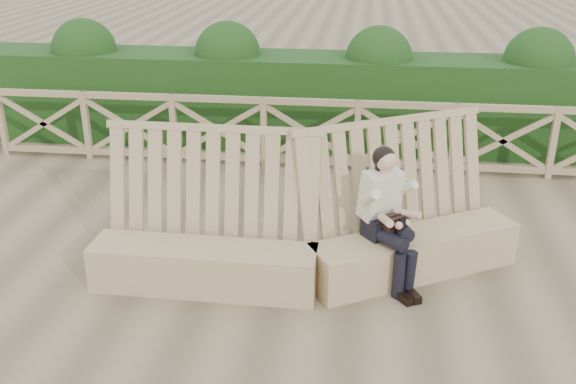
# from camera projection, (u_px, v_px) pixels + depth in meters

# --- Properties ---
(ground) EXTENTS (60.00, 60.00, 0.00)m
(ground) POSITION_uv_depth(u_px,v_px,m) (279.00, 284.00, 6.81)
(ground) COLOR brown
(ground) RESTS_ON ground
(bench) EXTENTS (4.50, 1.85, 1.62)m
(bench) POSITION_uv_depth(u_px,v_px,m) (310.00, 243.00, 6.81)
(bench) COLOR #947954
(bench) RESTS_ON ground
(woman) EXTENTS (0.73, 0.89, 1.47)m
(woman) POSITION_uv_depth(u_px,v_px,m) (387.00, 212.00, 6.61)
(woman) COLOR black
(woman) RESTS_ON ground
(guardrail) EXTENTS (10.10, 0.09, 1.10)m
(guardrail) POSITION_uv_depth(u_px,v_px,m) (310.00, 134.00, 9.79)
(guardrail) COLOR #866C4E
(guardrail) RESTS_ON ground
(hedge) EXTENTS (12.00, 1.20, 1.50)m
(hedge) POSITION_uv_depth(u_px,v_px,m) (317.00, 101.00, 10.81)
(hedge) COLOR black
(hedge) RESTS_ON ground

